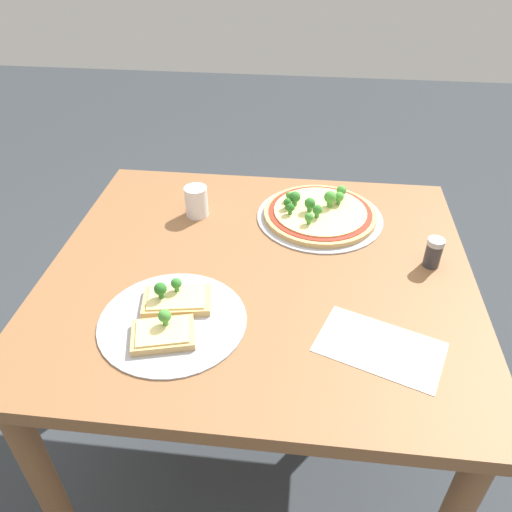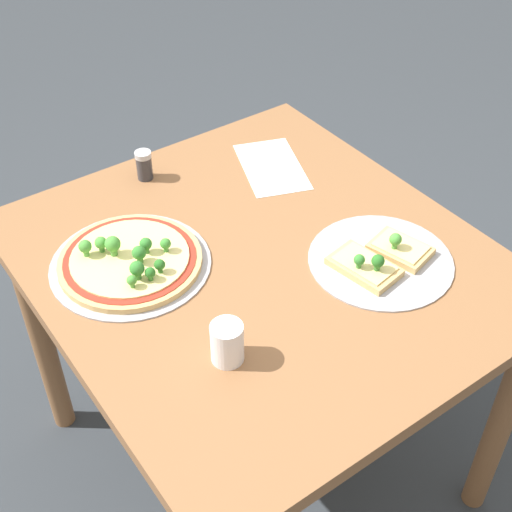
% 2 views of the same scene
% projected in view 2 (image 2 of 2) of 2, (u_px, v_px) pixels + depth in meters
% --- Properties ---
extents(ground_plane, '(8.00, 8.00, 0.00)m').
position_uv_depth(ground_plane, '(259.00, 457.00, 2.05)').
color(ground_plane, '#33383D').
extents(dining_table, '(1.01, 0.92, 0.76)m').
position_uv_depth(dining_table, '(260.00, 293.00, 1.62)').
color(dining_table, brown).
rests_on(dining_table, ground_plane).
extents(pizza_tray_whole, '(0.35, 0.35, 0.07)m').
position_uv_depth(pizza_tray_whole, '(130.00, 260.00, 1.52)').
color(pizza_tray_whole, '#A3A3A8').
rests_on(pizza_tray_whole, dining_table).
extents(pizza_tray_slice, '(0.31, 0.31, 0.06)m').
position_uv_depth(pizza_tray_slice, '(381.00, 259.00, 1.53)').
color(pizza_tray_slice, '#A3A3A8').
rests_on(pizza_tray_slice, dining_table).
extents(drinking_cup, '(0.06, 0.06, 0.09)m').
position_uv_depth(drinking_cup, '(227.00, 343.00, 1.31)').
color(drinking_cup, white).
rests_on(drinking_cup, dining_table).
extents(condiment_shaker, '(0.04, 0.04, 0.08)m').
position_uv_depth(condiment_shaker, '(144.00, 165.00, 1.75)').
color(condiment_shaker, '#333338').
rests_on(condiment_shaker, dining_table).
extents(paper_menu, '(0.28, 0.22, 0.00)m').
position_uv_depth(paper_menu, '(272.00, 167.00, 1.82)').
color(paper_menu, white).
rests_on(paper_menu, dining_table).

